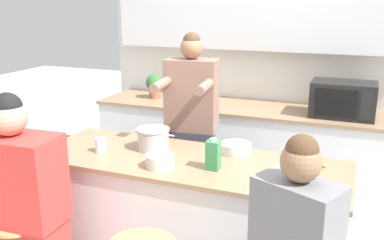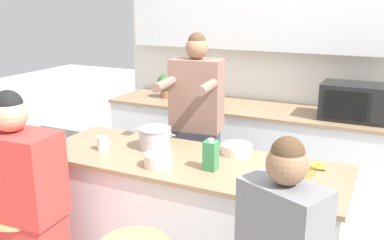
{
  "view_description": "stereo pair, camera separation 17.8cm",
  "coord_description": "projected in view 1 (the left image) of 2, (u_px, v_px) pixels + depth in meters",
  "views": [
    {
      "loc": [
        0.99,
        -2.42,
        1.94
      ],
      "look_at": [
        0.0,
        0.07,
        1.18
      ],
      "focal_mm": 40.0,
      "sensor_mm": 36.0,
      "label": 1
    },
    {
      "loc": [
        1.16,
        -2.35,
        1.94
      ],
      "look_at": [
        0.0,
        0.07,
        1.18
      ],
      "focal_mm": 40.0,
      "sensor_mm": 36.0,
      "label": 2
    }
  ],
  "objects": [
    {
      "name": "fruit_bowl",
      "position": [
        160.0,
        161.0,
        2.65
      ],
      "size": [
        0.18,
        0.18,
        0.08
      ],
      "color": "silver",
      "rests_on": "kitchen_island"
    },
    {
      "name": "wall_back",
      "position": [
        260.0,
        40.0,
        4.36
      ],
      "size": [
        3.32,
        0.22,
        2.7
      ],
      "color": "silver",
      "rests_on": "ground_plane"
    },
    {
      "name": "back_counter",
      "position": [
        247.0,
        151.0,
        4.35
      ],
      "size": [
        3.09,
        0.71,
        0.92
      ],
      "color": "silver",
      "rests_on": "ground_plane"
    },
    {
      "name": "person_cooking",
      "position": [
        191.0,
        141.0,
        3.45
      ],
      "size": [
        0.46,
        0.57,
        1.71
      ],
      "rotation": [
        0.0,
        0.0,
        0.12
      ],
      "color": "#383842",
      "rests_on": "ground_plane"
    },
    {
      "name": "potted_plant",
      "position": [
        155.0,
        85.0,
        4.55
      ],
      "size": [
        0.19,
        0.19,
        0.26
      ],
      "color": "#93563D",
      "rests_on": "back_counter"
    },
    {
      "name": "coffee_cup_far",
      "position": [
        306.0,
        169.0,
        2.53
      ],
      "size": [
        0.1,
        0.07,
        0.08
      ],
      "color": "orange",
      "rests_on": "kitchen_island"
    },
    {
      "name": "coffee_cup_near",
      "position": [
        101.0,
        145.0,
        2.92
      ],
      "size": [
        0.11,
        0.08,
        0.1
      ],
      "color": "white",
      "rests_on": "kitchen_island"
    },
    {
      "name": "mixing_bowl_steel",
      "position": [
        236.0,
        148.0,
        2.91
      ],
      "size": [
        0.21,
        0.21,
        0.07
      ],
      "color": "silver",
      "rests_on": "kitchen_island"
    },
    {
      "name": "banana_bunch",
      "position": [
        317.0,
        163.0,
        2.68
      ],
      "size": [
        0.14,
        0.1,
        0.05
      ],
      "color": "yellow",
      "rests_on": "kitchen_island"
    },
    {
      "name": "juice_carton",
      "position": [
        213.0,
        155.0,
        2.61
      ],
      "size": [
        0.08,
        0.08,
        0.2
      ],
      "color": "#38844C",
      "rests_on": "kitchen_island"
    },
    {
      "name": "person_wrapped_blanket",
      "position": [
        21.0,
        219.0,
        2.55
      ],
      "size": [
        0.56,
        0.32,
        1.45
      ],
      "rotation": [
        0.0,
        0.0,
        0.06
      ],
      "color": "red",
      "rests_on": "ground_plane"
    },
    {
      "name": "microwave",
      "position": [
        343.0,
        99.0,
        3.82
      ],
      "size": [
        0.56,
        0.37,
        0.32
      ],
      "color": "black",
      "rests_on": "back_counter"
    },
    {
      "name": "kitchen_island",
      "position": [
        188.0,
        223.0,
        2.92
      ],
      "size": [
        2.05,
        0.73,
        0.93
      ],
      "color": "black",
      "rests_on": "ground_plane"
    },
    {
      "name": "cooking_pot",
      "position": [
        153.0,
        139.0,
        2.97
      ],
      "size": [
        0.32,
        0.23,
        0.15
      ],
      "color": "#B7BABC",
      "rests_on": "kitchen_island"
    }
  ]
}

